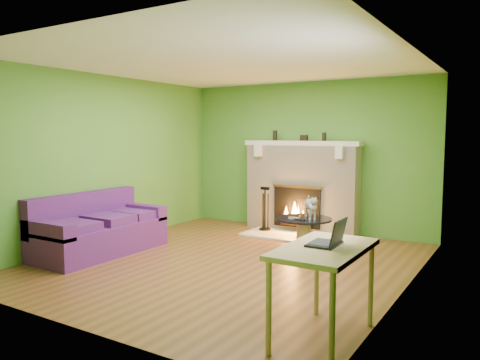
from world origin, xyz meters
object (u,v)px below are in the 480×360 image
Objects in this scene: coffee_table at (304,231)px; cat at (310,207)px; sofa at (98,230)px; desk at (324,258)px.

cat is (0.08, 0.05, 0.37)m from coffee_table.
desk is (3.81, -0.99, 0.36)m from sofa.
cat is at bearing 115.18° from desk.
sofa is 3.09m from cat.
coffee_table is 0.38m from cat.
cat reaches higher than coffee_table.
coffee_table is (2.42, 1.73, -0.06)m from sofa.
sofa is at bearing 178.92° from cat.
desk is at bearing -63.06° from coffee_table.
sofa is 2.29× the size of coffee_table.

